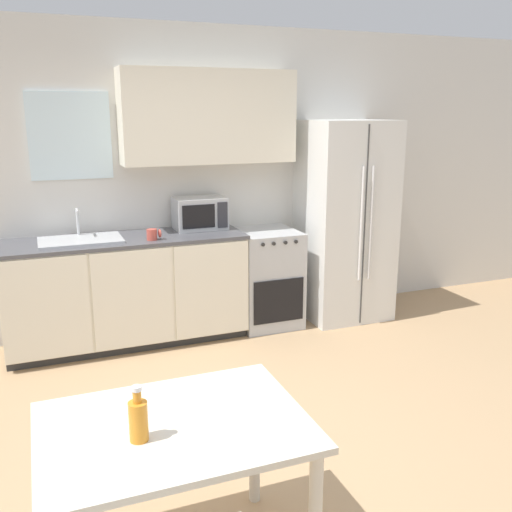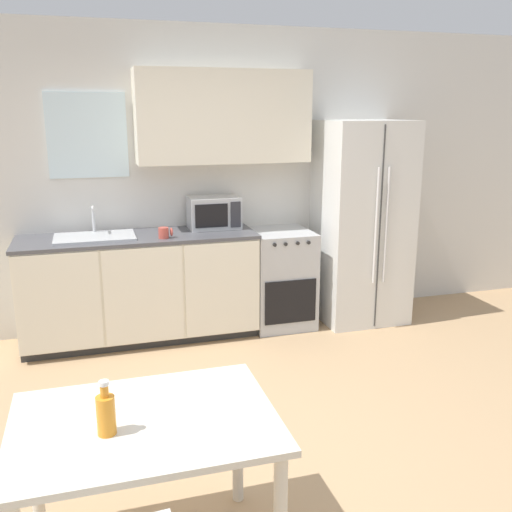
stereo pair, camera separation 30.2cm
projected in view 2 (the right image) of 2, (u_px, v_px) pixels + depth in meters
name	position (u px, v px, depth m)	size (l,w,h in m)	color
ground_plane	(218.00, 458.00, 3.32)	(12.00, 12.00, 0.00)	tan
wall_back	(169.00, 171.00, 5.09)	(12.00, 0.38, 2.70)	silver
kitchen_counter	(141.00, 287.00, 4.96)	(2.01, 0.63, 0.94)	#333333
oven_range	(280.00, 278.00, 5.32)	(0.56, 0.62, 0.90)	#B7BABC
refrigerator	(362.00, 222.00, 5.38)	(0.79, 0.74, 1.88)	silver
kitchen_sink	(95.00, 236.00, 4.75)	(0.66, 0.42, 0.24)	#B7BABC
microwave	(214.00, 213.00, 5.11)	(0.45, 0.31, 0.28)	#B7BABC
coffee_mug	(164.00, 233.00, 4.73)	(0.12, 0.09, 0.09)	#BF4C3F
dining_table	(146.00, 442.00, 2.38)	(1.08, 0.79, 0.73)	beige
drink_bottle	(106.00, 413.00, 2.22)	(0.07, 0.07, 0.23)	orange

